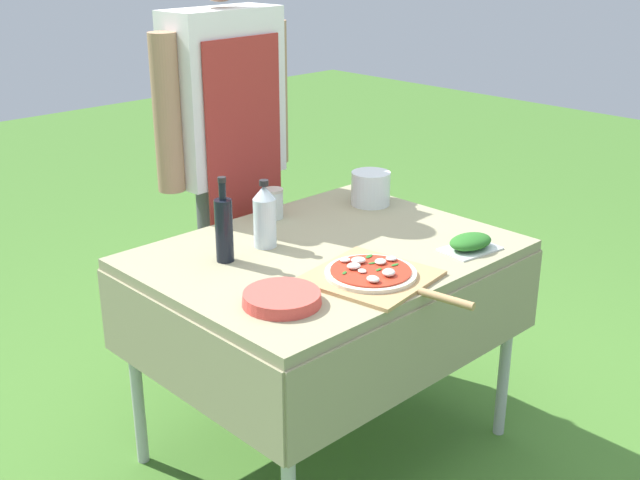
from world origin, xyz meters
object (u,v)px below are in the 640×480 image
oil_bottle (224,228)px  plate_stack (282,298)px  prep_table (326,272)px  pizza_on_peel (373,275)px  water_bottle (265,216)px  mixing_tub (371,188)px  sauce_jar (274,205)px  herb_container (470,243)px  person_cook (226,138)px

oil_bottle → plate_stack: 0.38m
prep_table → pizza_on_peel: (-0.07, -0.27, 0.10)m
water_bottle → mixing_tub: bearing=5.5°
water_bottle → sauce_jar: (0.20, 0.19, -0.06)m
plate_stack → sauce_jar: size_ratio=2.03×
herb_container → sauce_jar: bearing=110.4°
pizza_on_peel → water_bottle: water_bottle is taller
pizza_on_peel → plate_stack: size_ratio=2.37×
pizza_on_peel → sauce_jar: size_ratio=4.82×
person_cook → sauce_jar: bearing=79.2°
herb_container → sauce_jar: size_ratio=1.84×
herb_container → mixing_tub: mixing_tub is taller
mixing_tub → plate_stack: bearing=-152.7°
person_cook → mixing_tub: 0.58m
pizza_on_peel → mixing_tub: (0.52, 0.49, 0.05)m
mixing_tub → sauce_jar: (-0.37, 0.14, -0.01)m
person_cook → oil_bottle: size_ratio=6.17×
herb_container → plate_stack: (-0.71, 0.12, -0.01)m
plate_stack → herb_container: bearing=-9.7°
pizza_on_peel → sauce_jar: sauce_jar is taller
mixing_tub → sauce_jar: size_ratio=1.35×
prep_table → mixing_tub: bearing=25.8°
sauce_jar → pizza_on_peel: bearing=-103.4°
water_bottle → plate_stack: water_bottle is taller
pizza_on_peel → herb_container: size_ratio=2.62×
herb_container → person_cook: bearing=102.1°
water_bottle → plate_stack: (-0.25, -0.37, -0.09)m
pizza_on_peel → person_cook: bearing=69.6°
person_cook → water_bottle: size_ratio=7.47×
sauce_jar → oil_bottle: bearing=-151.8°
oil_bottle → sauce_jar: (0.38, 0.20, -0.06)m
person_cook → plate_stack: (-0.50, -0.88, -0.22)m
oil_bottle → person_cook: bearing=51.2°
water_bottle → mixing_tub: water_bottle is taller
oil_bottle → mixing_tub: size_ratio=1.85×
sauce_jar → mixing_tub: bearing=-20.6°
person_cook → herb_container: bearing=98.4°
water_bottle → person_cook: bearing=64.4°
water_bottle → sauce_jar: bearing=43.4°
pizza_on_peel → oil_bottle: bearing=109.2°
herb_container → water_bottle: bearing=132.9°
prep_table → plate_stack: bearing=-151.1°
person_cook → herb_container: size_ratio=8.39×
prep_table → pizza_on_peel: pizza_on_peel is taller
person_cook → mixing_tub: person_cook is taller
person_cook → plate_stack: size_ratio=7.58×
water_bottle → herb_container: (0.46, -0.49, -0.08)m
herb_container → plate_stack: herb_container is taller
prep_table → plate_stack: size_ratio=5.26×
pizza_on_peel → oil_bottle: 0.49m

